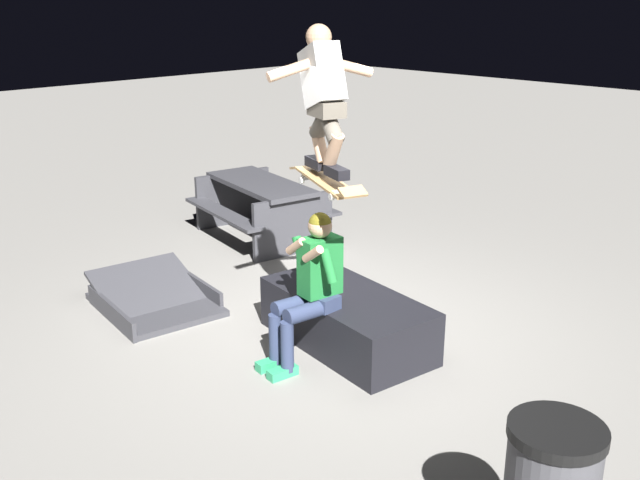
{
  "coord_description": "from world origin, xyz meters",
  "views": [
    {
      "loc": [
        -4.31,
        4.42,
        3.01
      ],
      "look_at": [
        -0.27,
        0.41,
        1.08
      ],
      "focal_mm": 40.94,
      "sensor_mm": 36.0,
      "label": 1
    }
  ],
  "objects_px": {
    "ledge_box_main": "(347,319)",
    "skater_airborne": "(323,93)",
    "kicker_ramp": "(155,301)",
    "person_sitting_on_ledge": "(310,282)",
    "picnic_table_back": "(261,200)",
    "skateboard": "(326,181)"
  },
  "relations": [
    {
      "from": "skateboard",
      "to": "skater_airborne",
      "type": "relative_size",
      "value": 0.92
    },
    {
      "from": "person_sitting_on_ledge",
      "to": "kicker_ramp",
      "type": "relative_size",
      "value": 0.94
    },
    {
      "from": "ledge_box_main",
      "to": "picnic_table_back",
      "type": "relative_size",
      "value": 0.85
    },
    {
      "from": "ledge_box_main",
      "to": "skateboard",
      "type": "xyz_separation_m",
      "value": [
        -0.12,
        0.39,
        1.36
      ]
    },
    {
      "from": "picnic_table_back",
      "to": "kicker_ramp",
      "type": "bearing_deg",
      "value": 112.94
    },
    {
      "from": "person_sitting_on_ledge",
      "to": "kicker_ramp",
      "type": "distance_m",
      "value": 2.06
    },
    {
      "from": "ledge_box_main",
      "to": "picnic_table_back",
      "type": "bearing_deg",
      "value": -26.66
    },
    {
      "from": "person_sitting_on_ledge",
      "to": "picnic_table_back",
      "type": "height_order",
      "value": "person_sitting_on_ledge"
    },
    {
      "from": "person_sitting_on_ledge",
      "to": "skateboard",
      "type": "bearing_deg",
      "value": -149.04
    },
    {
      "from": "ledge_box_main",
      "to": "skateboard",
      "type": "relative_size",
      "value": 1.59
    },
    {
      "from": "picnic_table_back",
      "to": "person_sitting_on_ledge",
      "type": "bearing_deg",
      "value": 146.43
    },
    {
      "from": "skateboard",
      "to": "picnic_table_back",
      "type": "xyz_separation_m",
      "value": [
        2.98,
        -1.83,
        -1.11
      ]
    },
    {
      "from": "person_sitting_on_ledge",
      "to": "picnic_table_back",
      "type": "xyz_separation_m",
      "value": [
        2.86,
        -1.9,
        -0.23
      ]
    },
    {
      "from": "ledge_box_main",
      "to": "skater_airborne",
      "type": "xyz_separation_m",
      "value": [
        -0.07,
        0.37,
        2.05
      ]
    },
    {
      "from": "picnic_table_back",
      "to": "ledge_box_main",
      "type": "bearing_deg",
      "value": 153.34
    },
    {
      "from": "person_sitting_on_ledge",
      "to": "picnic_table_back",
      "type": "relative_size",
      "value": 0.69
    },
    {
      "from": "skateboard",
      "to": "kicker_ramp",
      "type": "bearing_deg",
      "value": 10.79
    },
    {
      "from": "skater_airborne",
      "to": "person_sitting_on_ledge",
      "type": "bearing_deg",
      "value": 53.8
    },
    {
      "from": "skater_airborne",
      "to": "ledge_box_main",
      "type": "bearing_deg",
      "value": -79.84
    },
    {
      "from": "picnic_table_back",
      "to": "skateboard",
      "type": "bearing_deg",
      "value": 148.51
    },
    {
      "from": "kicker_ramp",
      "to": "person_sitting_on_ledge",
      "type": "bearing_deg",
      "value": -170.63
    },
    {
      "from": "ledge_box_main",
      "to": "skater_airborne",
      "type": "relative_size",
      "value": 1.46
    }
  ]
}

